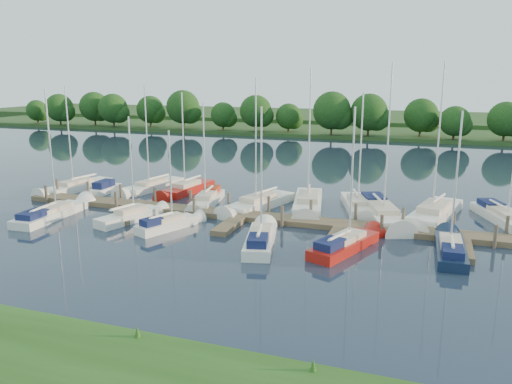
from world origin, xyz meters
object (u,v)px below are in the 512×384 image
(dock, at_px, (240,218))
(sailboat_s_2, at_px, (168,225))
(motorboat, at_px, (103,190))
(sailboat_n_5, at_px, (258,205))
(sailboat_n_0, at_px, (75,188))

(dock, height_order, sailboat_s_2, sailboat_s_2)
(motorboat, bearing_deg, sailboat_n_5, 177.75)
(dock, xyz_separation_m, sailboat_s_2, (-4.15, -3.79, 0.12))
(sailboat_n_0, bearing_deg, motorboat, -170.41)
(dock, relative_size, motorboat, 8.55)
(sailboat_s_2, bearing_deg, dock, 65.06)
(motorboat, xyz_separation_m, sailboat_s_2, (11.46, -8.03, -0.00))
(sailboat_n_0, relative_size, sailboat_n_5, 0.93)
(dock, bearing_deg, sailboat_s_2, -137.55)
(dock, distance_m, motorboat, 16.18)
(sailboat_n_0, height_order, motorboat, sailboat_n_0)
(sailboat_n_0, distance_m, sailboat_n_5, 19.05)
(dock, bearing_deg, motorboat, 164.81)
(sailboat_n_5, bearing_deg, sailboat_n_0, 16.05)
(sailboat_n_5, bearing_deg, dock, 105.16)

